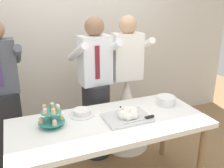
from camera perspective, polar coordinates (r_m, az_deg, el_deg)
rear_wall at (r=3.38m, az=-9.50°, el=12.32°), size 5.20×0.10×2.90m
dessert_table at (r=2.33m, az=-0.42°, el=-10.12°), size 1.80×0.80×0.78m
cupcake_stand at (r=2.23m, az=-13.72°, el=-7.35°), size 0.23×0.23×0.21m
main_cake_tray at (r=2.32m, az=3.51°, el=-7.01°), size 0.44×0.31×0.13m
plate_stack at (r=2.68m, az=12.28°, el=-3.69°), size 0.20×0.20×0.09m
round_cake at (r=2.41m, az=-6.95°, el=-6.52°), size 0.24×0.24×0.06m
person_groom at (r=2.87m, az=-3.70°, el=-3.20°), size 0.50×0.53×1.66m
person_bride at (r=3.11m, az=3.29°, el=-4.66°), size 0.56×0.56×1.66m
person_guest at (r=2.86m, az=-23.30°, el=-4.92°), size 0.46×0.49×1.66m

